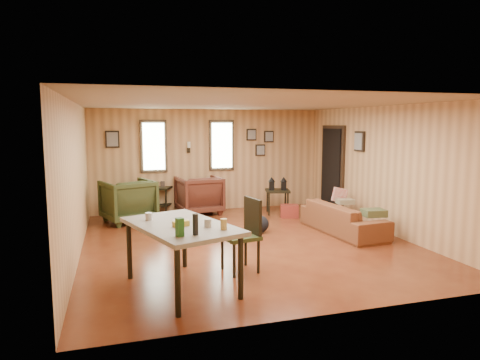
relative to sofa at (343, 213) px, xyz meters
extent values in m
cube|color=brown|center=(-1.95, -0.10, -0.39)|extent=(5.50, 6.00, 0.02)
cube|color=#997C5B|center=(-1.95, -0.10, 2.03)|extent=(5.50, 6.00, 0.02)
cube|color=tan|center=(-1.95, 2.91, 0.82)|extent=(5.50, 0.02, 2.40)
cube|color=tan|center=(-1.95, -3.11, 0.82)|extent=(5.50, 0.02, 2.40)
cube|color=tan|center=(-4.71, -0.10, 0.82)|extent=(0.02, 6.00, 2.40)
cube|color=tan|center=(0.81, -0.10, 0.82)|extent=(0.02, 6.00, 2.40)
cube|color=black|center=(-3.25, 2.87, 1.17)|extent=(0.60, 0.05, 1.20)
cube|color=#E0F2D1|center=(-3.25, 2.83, 1.17)|extent=(0.48, 0.04, 1.06)
cube|color=black|center=(-1.65, 2.87, 1.17)|extent=(0.60, 0.05, 1.20)
cube|color=#E0F2D1|center=(-1.65, 2.83, 1.17)|extent=(0.48, 0.04, 1.06)
cube|color=black|center=(-2.45, 2.85, 1.07)|extent=(0.07, 0.05, 0.12)
cylinder|color=silver|center=(-2.45, 2.79, 1.20)|extent=(0.07, 0.07, 0.14)
cube|color=black|center=(0.77, 1.85, 0.62)|extent=(0.06, 1.00, 2.05)
cube|color=black|center=(0.73, 1.85, 0.62)|extent=(0.04, 0.82, 1.90)
cube|color=black|center=(-0.90, 2.87, 1.42)|extent=(0.24, 0.04, 0.28)
cube|color=#9E998C|center=(-0.90, 2.84, 1.42)|extent=(0.19, 0.02, 0.22)
cube|color=black|center=(-0.45, 2.87, 1.37)|extent=(0.24, 0.04, 0.28)
cube|color=#9E998C|center=(-0.45, 2.84, 1.37)|extent=(0.19, 0.02, 0.22)
cube|color=black|center=(-0.67, 2.87, 1.04)|extent=(0.24, 0.04, 0.28)
cube|color=#9E998C|center=(-0.67, 2.84, 1.04)|extent=(0.19, 0.02, 0.22)
cube|color=black|center=(-4.15, 2.87, 1.34)|extent=(0.30, 0.04, 0.38)
cube|color=#9E998C|center=(-4.15, 2.84, 1.34)|extent=(0.24, 0.02, 0.31)
cube|color=black|center=(0.77, 0.75, 1.32)|extent=(0.04, 0.34, 0.42)
cube|color=#9E998C|center=(0.74, 0.75, 1.32)|extent=(0.02, 0.27, 0.34)
imported|color=brown|center=(0.00, 0.00, 0.00)|extent=(0.73, 1.98, 0.76)
imported|color=#502418|center=(-2.29, 2.51, 0.10)|extent=(1.04, 0.99, 0.96)
imported|color=#333C1B|center=(-3.88, 2.11, 0.12)|extent=(1.22, 1.18, 0.99)
cube|color=black|center=(-3.17, 2.89, 0.21)|extent=(0.77, 0.74, 0.04)
cube|color=black|center=(-3.17, 2.89, -0.18)|extent=(0.69, 0.67, 0.03)
cylinder|color=black|center=(-3.49, 2.80, -0.09)|extent=(0.06, 0.06, 0.58)
cylinder|color=black|center=(-3.04, 2.59, -0.09)|extent=(0.06, 0.06, 0.58)
cylinder|color=black|center=(-3.31, 3.19, -0.09)|extent=(0.06, 0.06, 0.58)
cylinder|color=black|center=(-2.85, 2.98, -0.09)|extent=(0.06, 0.06, 0.58)
cube|color=#47372F|center=(-3.29, 2.94, 0.31)|extent=(0.11, 0.06, 0.14)
cube|color=#47372F|center=(-3.07, 2.84, 0.30)|extent=(0.10, 0.06, 0.13)
cube|color=black|center=(-0.55, 2.01, 0.15)|extent=(0.65, 0.65, 0.04)
cylinder|color=black|center=(-0.81, 1.86, -0.11)|extent=(0.05, 0.05, 0.53)
cylinder|color=black|center=(-0.40, 1.75, -0.11)|extent=(0.05, 0.05, 0.53)
cylinder|color=black|center=(-0.70, 2.27, -0.11)|extent=(0.05, 0.05, 0.53)
cylinder|color=black|center=(-0.29, 2.16, -0.11)|extent=(0.05, 0.05, 0.53)
cube|color=black|center=(-0.68, 2.05, 0.27)|extent=(0.14, 0.14, 0.19)
cone|color=black|center=(-0.68, 2.05, 0.42)|extent=(0.20, 0.20, 0.11)
cube|color=black|center=(-0.41, 1.98, 0.27)|extent=(0.14, 0.14, 0.19)
cone|color=black|center=(-0.41, 1.98, 0.42)|extent=(0.20, 0.20, 0.11)
cube|color=maroon|center=(-0.44, 1.56, -0.24)|extent=(0.46, 0.39, 0.28)
ellipsoid|color=black|center=(-1.54, 0.44, -0.21)|extent=(0.42, 0.33, 0.34)
cube|color=#48502C|center=(0.29, -0.55, 0.10)|extent=(0.42, 0.35, 0.13)
cube|color=red|center=(0.42, 0.90, 0.19)|extent=(0.35, 0.12, 0.35)
cube|color=gray|center=(0.42, 0.66, 0.09)|extent=(0.36, 0.29, 0.10)
cube|color=gray|center=(-3.37, -1.89, 0.42)|extent=(1.44, 1.85, 0.05)
cylinder|color=black|center=(-3.53, -2.69, 0.01)|extent=(0.08, 0.08, 0.78)
cylinder|color=black|center=(-2.75, -2.42, 0.01)|extent=(0.08, 0.08, 0.78)
cylinder|color=black|center=(-3.98, -1.35, 0.01)|extent=(0.08, 0.08, 0.78)
cylinder|color=black|center=(-3.20, -1.09, 0.01)|extent=(0.08, 0.08, 0.78)
cylinder|color=#A09C97|center=(-3.08, -2.13, 0.50)|extent=(0.11, 0.11, 0.10)
cylinder|color=#A09C97|center=(-3.73, -1.55, 0.50)|extent=(0.11, 0.11, 0.10)
cube|color=#1E501D|center=(-3.47, -2.47, 0.55)|extent=(0.10, 0.10, 0.21)
cylinder|color=black|center=(-3.29, -2.46, 0.57)|extent=(0.08, 0.08, 0.24)
cylinder|color=#AA8C43|center=(-2.93, -2.31, 0.51)|extent=(0.10, 0.10, 0.13)
cylinder|color=#A09C97|center=(-3.35, -1.77, 0.46)|extent=(0.27, 0.27, 0.02)
cube|color=gold|center=(-3.38, -2.01, 0.48)|extent=(0.21, 0.14, 0.06)
cube|color=#333C1B|center=(-2.48, -1.50, 0.12)|extent=(0.54, 0.54, 0.06)
cube|color=black|center=(-2.29, -1.46, 0.40)|extent=(0.13, 0.44, 0.51)
cylinder|color=black|center=(-2.63, -1.72, -0.14)|extent=(0.05, 0.05, 0.49)
cylinder|color=black|center=(-2.26, -1.65, -0.14)|extent=(0.05, 0.05, 0.49)
cylinder|color=black|center=(-2.70, -1.35, -0.14)|extent=(0.05, 0.05, 0.49)
cylinder|color=black|center=(-2.34, -1.28, -0.14)|extent=(0.05, 0.05, 0.49)
camera|label=1|loc=(-4.13, -7.06, 1.68)|focal=32.00mm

